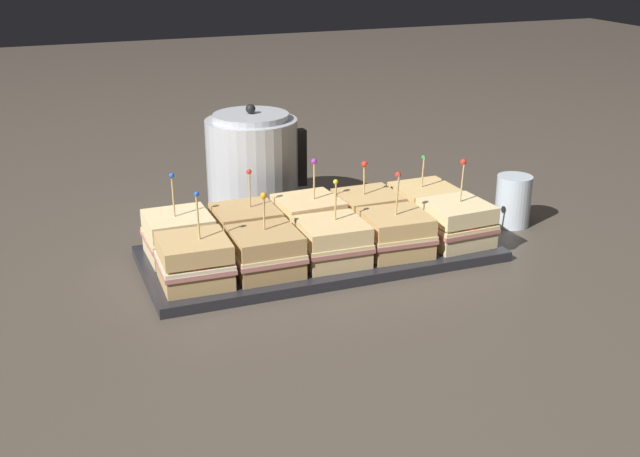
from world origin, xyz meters
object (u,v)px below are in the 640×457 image
Objects in this scene: sandwich_front_far_left at (194,261)px; sandwich_back_far_left at (179,236)px; serving_platter at (320,254)px; sandwich_front_left at (265,252)px; sandwich_back_right at (368,212)px; drinking_glass at (513,201)px; sandwich_front_far_right at (456,223)px; sandwich_front_right at (396,233)px; sandwich_back_left at (246,227)px; sandwich_front_center at (332,242)px; kettle_steel at (253,165)px; sandwich_back_far_right at (424,204)px; sandwich_back_center at (309,218)px.

sandwich_front_far_left reaches higher than sandwich_back_far_left.
sandwich_front_left is (-0.12, -0.06, 0.05)m from serving_platter.
drinking_glass is at bearing -7.19° from sandwich_back_right.
sandwich_front_right is at bearing -179.38° from sandwich_front_far_right.
sandwich_front_far_left is at bearing -134.84° from sandwich_back_left.
sandwich_front_left is 1.35× the size of drinking_glass.
sandwich_front_center is 0.34m from kettle_steel.
sandwich_front_far_left is at bearing 179.86° from sandwich_front_right.
sandwich_front_center reaches higher than serving_platter.
drinking_glass is (0.43, 0.02, 0.04)m from serving_platter.
sandwich_back_far_left is 0.49m from sandwich_back_far_right.
sandwich_back_right is at bearing 89.76° from sandwich_front_right.
sandwich_front_left is 0.12m from sandwich_front_center.
sandwich_back_center reaches higher than serving_platter.
sandwich_front_far_right is 0.17m from sandwich_back_right.
sandwich_back_left is 1.41× the size of drinking_glass.
sandwich_back_right is 0.31m from drinking_glass.
sandwich_back_far_left reaches higher than sandwich_front_center.
sandwich_front_far_left is at bearing -120.77° from kettle_steel.
sandwich_back_center is at bearing 174.73° from drinking_glass.
sandwich_front_far_left is 1.07× the size of sandwich_front_center.
kettle_steel reaches higher than sandwich_front_left.
sandwich_front_center is (0.00, -0.06, 0.05)m from serving_platter.
sandwich_back_far_left and sandwich_back_center have the same top height.
sandwich_back_center is (-0.12, 0.12, 0.00)m from sandwich_front_right.
sandwich_front_left is 0.35m from kettle_steel.
sandwich_front_far_right is 1.55× the size of drinking_glass.
serving_platter is 0.30m from kettle_steel.
sandwich_front_right is at bearing -1.29° from sandwich_front_center.
kettle_steel reaches higher than sandwich_front_right.
sandwich_back_far_right is (0.24, -0.00, -0.00)m from sandwich_back_center.
sandwich_back_far_left reaches higher than drinking_glass.
sandwich_back_center is at bearing -1.21° from sandwich_back_left.
sandwich_front_center is at bearing 0.44° from sandwich_front_far_left.
sandwich_back_right is (0.12, -0.00, -0.00)m from sandwich_back_center.
sandwich_back_center is 1.12× the size of sandwich_back_right.
sandwich_front_left is 0.90× the size of sandwich_back_center.
sandwich_front_far_left is 1.14× the size of sandwich_back_far_right.
sandwich_front_far_left is at bearing -166.03° from serving_platter.
sandwich_back_far_left reaches higher than sandwich_back_right.
drinking_glass is (0.18, -0.04, -0.00)m from sandwich_back_far_right.
sandwich_back_center is (-0.25, 0.12, -0.00)m from sandwich_front_far_right.
sandwich_front_far_left is 1.02× the size of sandwich_back_center.
sandwich_back_center reaches higher than sandwich_front_right.
sandwich_front_far_left reaches higher than sandwich_back_right.
sandwich_front_left is 0.96× the size of sandwich_back_left.
sandwich_back_far_left is at bearing 165.94° from serving_platter.
serving_platter is at bearing -166.31° from sandwich_back_far_right.
sandwich_back_far_right is 0.18m from drinking_glass.
sandwich_front_far_left reaches higher than drinking_glass.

